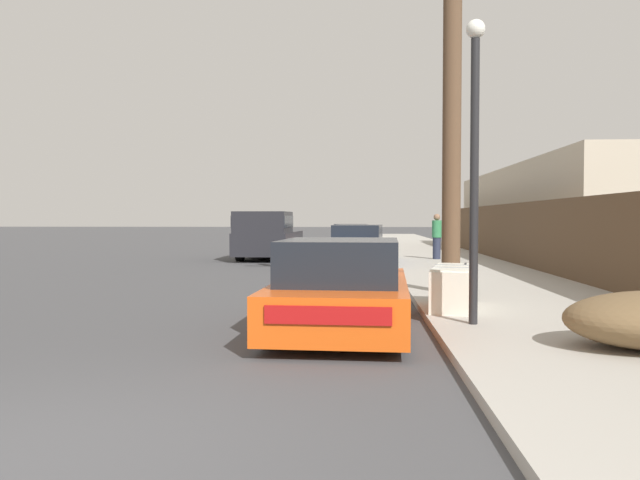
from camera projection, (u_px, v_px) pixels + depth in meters
ground_plane at (19, 465)px, 4.00m from camera, size 220.00×220.00×0.00m
sidewalk_curb at (430, 253)px, 27.12m from camera, size 4.20×63.00×0.12m
discarded_fridge at (453, 287)px, 10.12m from camera, size 0.96×1.77×0.71m
parked_sports_car_red at (342, 290)px, 8.73m from camera, size 2.00×4.25×1.30m
car_parked_mid at (358, 247)px, 20.86m from camera, size 2.12×4.72×1.37m
car_parked_far at (350, 238)px, 30.99m from camera, size 2.07×4.41×1.30m
pickup_truck at (268, 236)px, 24.07m from camera, size 2.12×5.54×1.83m
utility_pole at (452, 75)px, 12.07m from camera, size 1.80×0.36×8.31m
street_lamp at (475, 146)px, 8.55m from camera, size 0.26×0.26×4.18m
wooden_fence at (523, 234)px, 19.23m from camera, size 0.08×34.43×1.96m
building_right_house at (572, 211)px, 26.95m from camera, size 6.00×19.69×3.77m
pedestrian at (437, 236)px, 22.35m from camera, size 0.34×0.34×1.62m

